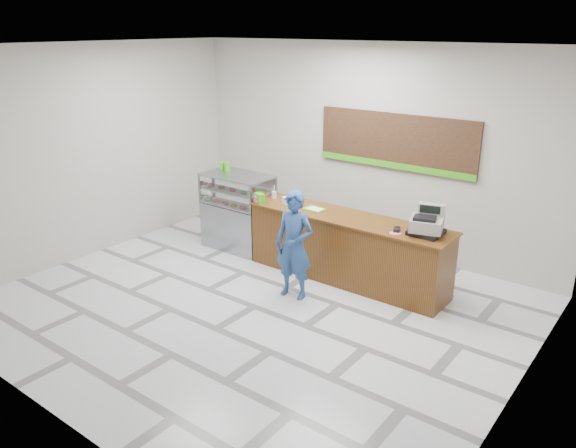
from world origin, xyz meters
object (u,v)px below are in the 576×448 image
Objects in this scene: sales_counter at (347,248)px; cash_register at (427,224)px; customer at (294,245)px; display_case at (238,211)px; serving_tray at (314,209)px.

cash_register is (1.24, 0.03, 0.66)m from sales_counter.
display_case is at bearing 145.95° from customer.
cash_register reaches higher than display_case.
customer is at bearing -164.67° from cash_register.
cash_register is at bearing 23.52° from customer.
cash_register is (3.46, 0.03, 0.51)m from display_case.
customer reaches higher than display_case.
display_case is at bearing -178.66° from serving_tray.
sales_counter is 1.02m from customer.
display_case is at bearing -179.99° from sales_counter.
customer is at bearing -70.35° from serving_tray.
display_case is (-2.22, -0.00, 0.16)m from sales_counter.
display_case is at bearing 164.16° from cash_register.
serving_tray is (-0.60, -0.03, 0.52)m from sales_counter.
cash_register reaches higher than serving_tray.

